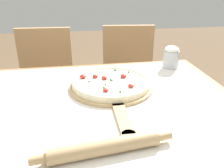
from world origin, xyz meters
TOP-DOWN VIEW (x-y plane):
  - dining_table at (0.00, 0.00)m, footprint 1.14×0.93m
  - towel_cloth at (0.00, 0.00)m, footprint 1.06×0.85m
  - pizza_peel at (0.06, 0.11)m, footprint 0.38×0.58m
  - pizza at (0.06, 0.13)m, footprint 0.35×0.35m
  - rolling_pin at (-0.03, -0.30)m, footprint 0.41×0.08m
  - chair_left at (-0.31, 0.79)m, footprint 0.42×0.42m
  - chair_right at (0.29, 0.79)m, footprint 0.44×0.44m
  - flour_cup at (0.42, 0.34)m, footprint 0.08×0.08m

SIDE VIEW (x-z plane):
  - chair_left at x=-0.31m, z-range 0.07..0.94m
  - chair_right at x=0.29m, z-range 0.07..0.94m
  - dining_table at x=0.00m, z-range 0.25..0.99m
  - towel_cloth at x=0.00m, z-range 0.73..0.74m
  - pizza_peel at x=0.06m, z-range 0.74..0.75m
  - rolling_pin at x=-0.03m, z-range 0.74..0.78m
  - pizza at x=0.06m, z-range 0.75..0.78m
  - flour_cup at x=0.42m, z-range 0.74..0.86m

